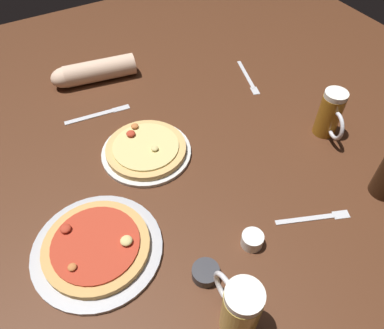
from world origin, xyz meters
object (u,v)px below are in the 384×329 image
(beer_mug_pale, at_px, (240,308))
(knife_right, at_px, (98,114))
(beer_mug_dark, at_px, (330,114))
(fork_spare, at_px, (315,218))
(ramekin_butter, at_px, (252,240))
(fork_left, at_px, (248,78))
(pizza_plate_far, at_px, (146,150))
(diner_arm, at_px, (91,72))
(pizza_plate_near, at_px, (97,247))
(ramekin_sauce, at_px, (206,273))

(beer_mug_pale, height_order, knife_right, beer_mug_pale)
(beer_mug_dark, xyz_separation_m, fork_spare, (-0.26, -0.24, -0.08))
(beer_mug_pale, relative_size, ramekin_butter, 2.86)
(ramekin_butter, relative_size, fork_left, 0.26)
(pizza_plate_far, bearing_deg, fork_left, 18.43)
(knife_right, distance_m, diner_arm, 0.21)
(ramekin_butter, bearing_deg, beer_mug_pale, -135.19)
(pizza_plate_far, relative_size, beer_mug_dark, 1.74)
(pizza_plate_far, relative_size, knife_right, 1.22)
(beer_mug_dark, height_order, ramekin_butter, beer_mug_dark)
(pizza_plate_near, xyz_separation_m, fork_left, (0.76, 0.42, -0.01))
(pizza_plate_far, height_order, diner_arm, diner_arm)
(pizza_plate_near, xyz_separation_m, diner_arm, (0.23, 0.70, 0.02))
(pizza_plate_near, distance_m, knife_right, 0.53)
(beer_mug_pale, bearing_deg, fork_spare, 19.74)
(ramekin_butter, bearing_deg, knife_right, 104.00)
(pizza_plate_near, height_order, fork_spare, pizza_plate_near)
(knife_right, bearing_deg, pizza_plate_far, -74.74)
(beer_mug_pale, relative_size, diner_arm, 0.51)
(pizza_plate_near, height_order, diner_arm, diner_arm)
(beer_mug_pale, height_order, diner_arm, beer_mug_pale)
(pizza_plate_far, distance_m, ramekin_sauce, 0.44)
(ramekin_sauce, relative_size, fork_spare, 0.33)
(ramekin_butter, xyz_separation_m, fork_left, (0.41, 0.59, -0.02))
(fork_left, distance_m, knife_right, 0.58)
(ramekin_butter, bearing_deg, ramekin_sauce, -173.85)
(fork_left, bearing_deg, beer_mug_dark, -83.54)
(pizza_plate_far, distance_m, beer_mug_dark, 0.59)
(pizza_plate_far, xyz_separation_m, knife_right, (-0.07, 0.25, -0.01))
(pizza_plate_far, relative_size, beer_mug_pale, 1.73)
(pizza_plate_far, distance_m, diner_arm, 0.45)
(beer_mug_dark, height_order, diner_arm, beer_mug_dark)
(pizza_plate_near, height_order, knife_right, pizza_plate_near)
(beer_mug_dark, distance_m, fork_spare, 0.36)
(ramekin_butter, height_order, knife_right, ramekin_butter)
(ramekin_sauce, distance_m, fork_left, 0.82)
(pizza_plate_far, bearing_deg, fork_spare, -56.51)
(ramekin_sauce, bearing_deg, pizza_plate_far, 83.82)
(pizza_plate_near, xyz_separation_m, fork_spare, (0.54, -0.20, -0.01))
(pizza_plate_near, height_order, pizza_plate_far, pizza_plate_near)
(knife_right, bearing_deg, fork_left, -8.02)
(beer_mug_pale, bearing_deg, beer_mug_dark, 31.36)
(ramekin_sauce, bearing_deg, fork_spare, -0.89)
(beer_mug_dark, bearing_deg, fork_spare, -136.80)
(fork_left, distance_m, fork_spare, 0.65)
(beer_mug_dark, xyz_separation_m, diner_arm, (-0.57, 0.65, -0.04))
(fork_left, height_order, diner_arm, diner_arm)
(ramekin_sauce, bearing_deg, beer_mug_dark, 21.50)
(beer_mug_dark, bearing_deg, ramekin_butter, -154.02)
(beer_mug_dark, bearing_deg, ramekin_sauce, -158.50)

